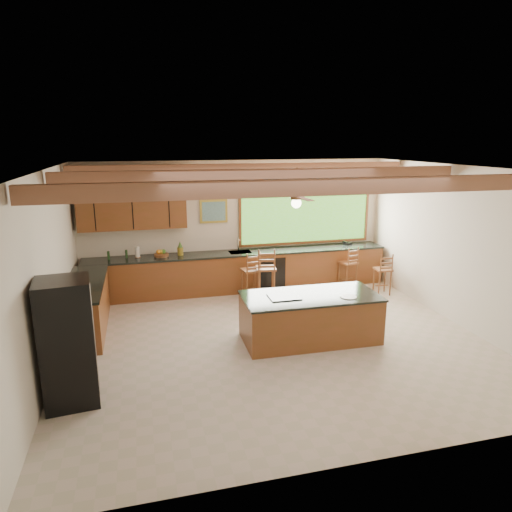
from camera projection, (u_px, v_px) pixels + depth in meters
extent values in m
plane|color=beige|center=(276.00, 341.00, 8.06)|extent=(7.20, 7.20, 0.00)
cube|color=beige|center=(237.00, 225.00, 10.74)|extent=(7.20, 0.04, 3.00)
cube|color=beige|center=(370.00, 337.00, 4.64)|extent=(7.20, 0.04, 3.00)
cube|color=beige|center=(47.00, 274.00, 6.83)|extent=(0.04, 6.50, 3.00)
cube|color=beige|center=(460.00, 247.00, 8.56)|extent=(0.04, 6.50, 3.00)
cube|color=tan|center=(278.00, 169.00, 7.32)|extent=(7.20, 6.50, 0.04)
cube|color=brown|center=(314.00, 187.00, 5.85)|extent=(7.10, 0.15, 0.22)
cube|color=brown|center=(269.00, 175.00, 7.82)|extent=(7.10, 0.15, 0.22)
cube|color=brown|center=(246.00, 169.00, 9.51)|extent=(7.10, 0.15, 0.22)
cube|color=brown|center=(133.00, 213.00, 9.90)|extent=(2.30, 0.35, 0.70)
cube|color=#F1E2D0|center=(131.00, 186.00, 9.69)|extent=(2.60, 0.50, 0.48)
cylinder|color=#FFEABF|center=(97.00, 198.00, 9.58)|extent=(0.10, 0.10, 0.01)
cylinder|color=#FFEABF|center=(165.00, 196.00, 9.91)|extent=(0.10, 0.10, 0.01)
cube|color=#5EA139|center=(305.00, 215.00, 11.08)|extent=(3.20, 0.04, 1.30)
cube|color=#AA9334|center=(214.00, 211.00, 10.50)|extent=(0.64, 0.03, 0.54)
cube|color=#427862|center=(214.00, 211.00, 10.48)|extent=(0.54, 0.01, 0.44)
cube|color=brown|center=(240.00, 272.00, 10.69)|extent=(7.00, 0.65, 0.88)
cube|color=black|center=(240.00, 253.00, 10.57)|extent=(7.04, 0.69, 0.04)
cube|color=brown|center=(87.00, 307.00, 8.44)|extent=(0.65, 2.35, 0.88)
cube|color=black|center=(84.00, 284.00, 8.33)|extent=(0.69, 2.39, 0.04)
cube|color=black|center=(273.00, 275.00, 10.55)|extent=(0.60, 0.02, 0.78)
cube|color=silver|center=(240.00, 253.00, 10.57)|extent=(0.50, 0.38, 0.03)
cylinder|color=silver|center=(238.00, 244.00, 10.72)|extent=(0.03, 0.03, 0.30)
cylinder|color=silver|center=(239.00, 239.00, 10.59)|extent=(0.03, 0.20, 0.03)
cylinder|color=silver|center=(137.00, 252.00, 10.06)|extent=(0.10, 0.10, 0.25)
cylinder|color=#1E3C18|center=(109.00, 255.00, 9.89)|extent=(0.05, 0.05, 0.19)
cylinder|color=#1E3C18|center=(126.00, 254.00, 10.02)|extent=(0.05, 0.05, 0.18)
cube|color=black|center=(348.00, 243.00, 11.31)|extent=(0.23, 0.21, 0.08)
cube|color=brown|center=(310.00, 318.00, 8.03)|extent=(2.36, 1.12, 0.79)
cube|color=black|center=(311.00, 296.00, 7.93)|extent=(2.39, 1.15, 0.04)
cube|color=black|center=(284.00, 297.00, 7.81)|extent=(0.53, 0.42, 0.02)
cylinder|color=silver|center=(348.00, 297.00, 7.82)|extent=(0.29, 0.29, 0.01)
cube|color=black|center=(68.00, 343.00, 5.99)|extent=(0.74, 0.72, 1.73)
cube|color=silver|center=(95.00, 340.00, 6.07)|extent=(0.02, 0.05, 1.59)
cube|color=brown|center=(251.00, 270.00, 10.08)|extent=(0.44, 0.44, 0.04)
cylinder|color=brown|center=(246.00, 287.00, 9.98)|extent=(0.04, 0.04, 0.63)
cylinder|color=brown|center=(259.00, 286.00, 10.05)|extent=(0.04, 0.04, 0.63)
cylinder|color=brown|center=(243.00, 283.00, 10.27)|extent=(0.04, 0.04, 0.63)
cylinder|color=brown|center=(256.00, 282.00, 10.34)|extent=(0.04, 0.04, 0.63)
cube|color=brown|center=(266.00, 268.00, 9.99)|extent=(0.49, 0.49, 0.04)
cylinder|color=brown|center=(260.00, 287.00, 9.88)|extent=(0.04, 0.04, 0.69)
cylinder|color=brown|center=(275.00, 286.00, 9.96)|extent=(0.04, 0.04, 0.69)
cylinder|color=brown|center=(256.00, 283.00, 10.20)|extent=(0.04, 0.04, 0.69)
cylinder|color=brown|center=(271.00, 281.00, 10.28)|extent=(0.04, 0.04, 0.69)
cube|color=brown|center=(348.00, 263.00, 10.82)|extent=(0.45, 0.45, 0.04)
cylinder|color=brown|center=(345.00, 278.00, 10.73)|extent=(0.03, 0.03, 0.60)
cylinder|color=brown|center=(356.00, 277.00, 10.79)|extent=(0.03, 0.03, 0.60)
cylinder|color=brown|center=(339.00, 274.00, 11.00)|extent=(0.03, 0.03, 0.60)
cylinder|color=brown|center=(350.00, 273.00, 11.07)|extent=(0.03, 0.03, 0.60)
cube|color=brown|center=(383.00, 269.00, 10.36)|extent=(0.37, 0.37, 0.04)
cylinder|color=brown|center=(380.00, 284.00, 10.28)|extent=(0.03, 0.03, 0.57)
cylinder|color=brown|center=(391.00, 283.00, 10.34)|extent=(0.03, 0.03, 0.57)
cylinder|color=brown|center=(374.00, 281.00, 10.54)|extent=(0.03, 0.03, 0.57)
cylinder|color=brown|center=(384.00, 280.00, 10.60)|extent=(0.03, 0.03, 0.57)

